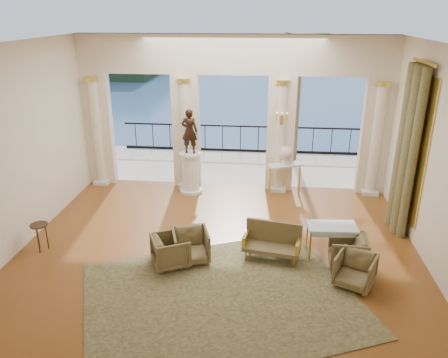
# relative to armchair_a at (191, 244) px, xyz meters

# --- Properties ---
(floor) EXTENTS (9.00, 9.00, 0.00)m
(floor) POSITION_rel_armchair_a_xyz_m (0.54, 0.50, -0.39)
(floor) COLOR #493014
(floor) RESTS_ON ground
(room_walls) EXTENTS (9.00, 9.00, 9.00)m
(room_walls) POSITION_rel_armchair_a_xyz_m (0.54, -0.61, 2.49)
(room_walls) COLOR white
(room_walls) RESTS_ON ground
(arcade) EXTENTS (9.00, 0.56, 4.50)m
(arcade) POSITION_rel_armchair_a_xyz_m (0.54, 4.32, 2.20)
(arcade) COLOR beige
(arcade) RESTS_ON ground
(terrace) EXTENTS (10.00, 3.60, 0.10)m
(terrace) POSITION_rel_armchair_a_xyz_m (0.54, 6.30, -0.44)
(terrace) COLOR #BEB39E
(terrace) RESTS_ON ground
(balustrade) EXTENTS (9.00, 0.06, 1.03)m
(balustrade) POSITION_rel_armchair_a_xyz_m (0.54, 7.90, 0.02)
(balustrade) COLOR black
(balustrade) RESTS_ON terrace
(palm_tree) EXTENTS (2.00, 2.00, 4.50)m
(palm_tree) POSITION_rel_armchair_a_xyz_m (2.54, 7.10, 3.70)
(palm_tree) COLOR #4C3823
(palm_tree) RESTS_ON terrace
(headland) EXTENTS (22.00, 18.00, 6.00)m
(headland) POSITION_rel_armchair_a_xyz_m (-29.46, 70.50, -3.39)
(headland) COLOR black
(headland) RESTS_ON sea
(sea) EXTENTS (160.00, 160.00, 0.00)m
(sea) POSITION_rel_armchair_a_xyz_m (0.54, 60.50, -6.39)
(sea) COLOR #295596
(sea) RESTS_ON ground
(curtain) EXTENTS (0.33, 1.40, 4.09)m
(curtain) POSITION_rel_armchair_a_xyz_m (4.83, 2.00, 1.63)
(curtain) COLOR brown
(curtain) RESTS_ON ground
(window_frame) EXTENTS (0.04, 1.60, 3.40)m
(window_frame) POSITION_rel_armchair_a_xyz_m (5.01, 2.00, 1.71)
(window_frame) COLOR gold
(window_frame) RESTS_ON room_walls
(wall_sconce) EXTENTS (0.30, 0.11, 0.33)m
(wall_sconce) POSITION_rel_armchair_a_xyz_m (1.94, 4.01, 1.84)
(wall_sconce) COLOR gold
(wall_sconce) RESTS_ON arcade
(rug) EXTENTS (6.11, 5.51, 0.02)m
(rug) POSITION_rel_armchair_a_xyz_m (0.79, -1.28, -0.38)
(rug) COLOR #303519
(rug) RESTS_ON ground
(armchair_a) EXTENTS (0.93, 0.90, 0.77)m
(armchair_a) POSITION_rel_armchair_a_xyz_m (0.00, 0.00, 0.00)
(armchair_a) COLOR #403318
(armchair_a) RESTS_ON ground
(armchair_b) EXTENTS (0.93, 0.91, 0.73)m
(armchair_b) POSITION_rel_armchair_a_xyz_m (3.38, -0.58, -0.02)
(armchair_b) COLOR #403318
(armchair_b) RESTS_ON ground
(armchair_c) EXTENTS (0.75, 0.80, 0.78)m
(armchair_c) POSITION_rel_armchair_a_xyz_m (3.34, 0.11, 0.00)
(armchair_c) COLOR #403318
(armchair_c) RESTS_ON ground
(armchair_d) EXTENTS (0.94, 0.96, 0.75)m
(armchair_d) POSITION_rel_armchair_a_xyz_m (-0.39, -0.23, -0.01)
(armchair_d) COLOR #403318
(armchair_d) RESTS_ON ground
(settee) EXTENTS (1.30, 0.74, 0.81)m
(settee) POSITION_rel_armchair_a_xyz_m (1.76, 0.29, 0.02)
(settee) COLOR #403318
(settee) RESTS_ON ground
(game_table) EXTENTS (1.10, 0.65, 0.73)m
(game_table) POSITION_rel_armchair_a_xyz_m (3.04, 0.52, 0.27)
(game_table) COLOR #ACCAD7
(game_table) RESTS_ON ground
(pedestal) EXTENTS (0.67, 0.67, 1.23)m
(pedestal) POSITION_rel_armchair_a_xyz_m (-0.66, 3.77, 0.20)
(pedestal) COLOR silver
(pedestal) RESTS_ON ground
(statue) EXTENTS (0.50, 0.35, 1.29)m
(statue) POSITION_rel_armchair_a_xyz_m (-0.66, 3.77, 1.49)
(statue) COLOR black
(statue) RESTS_ON pedestal
(console_table) EXTENTS (1.04, 0.74, 0.92)m
(console_table) POSITION_rel_armchair_a_xyz_m (2.11, 3.92, 0.38)
(console_table) COLOR silver
(console_table) RESTS_ON ground
(urn) EXTENTS (0.41, 0.41, 0.54)m
(urn) POSITION_rel_armchair_a_xyz_m (2.11, 3.92, 0.84)
(urn) COLOR white
(urn) RESTS_ON console_table
(side_table) EXTENTS (0.39, 0.39, 0.64)m
(side_table) POSITION_rel_armchair_a_xyz_m (-3.46, 0.09, 0.16)
(side_table) COLOR black
(side_table) RESTS_ON ground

